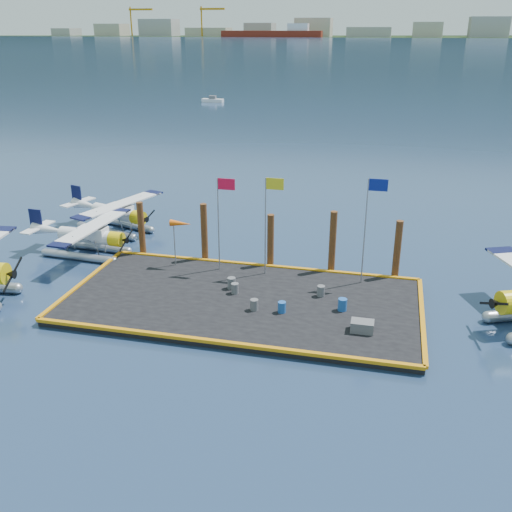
{
  "coord_description": "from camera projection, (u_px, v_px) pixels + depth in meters",
  "views": [
    {
      "loc": [
        7.58,
        -28.46,
        14.92
      ],
      "look_at": [
        0.34,
        2.0,
        2.28
      ],
      "focal_mm": 40.0,
      "sensor_mm": 36.0,
      "label": 1
    }
  ],
  "objects": [
    {
      "name": "piling_1",
      "position": [
        204.0,
        234.0,
        37.83
      ],
      "size": [
        0.44,
        0.44,
        4.2
      ],
      "primitive_type": "cylinder",
      "color": "#452213",
      "rests_on": "ground"
    },
    {
      "name": "dock_bumpers",
      "position": [
        242.0,
        297.0,
        32.7
      ],
      "size": [
        20.25,
        10.25,
        0.18
      ],
      "primitive_type": null,
      "color": "#C77D0B",
      "rests_on": "dock"
    },
    {
      "name": "piling_2",
      "position": [
        271.0,
        243.0,
        36.94
      ],
      "size": [
        0.44,
        0.44,
        3.8
      ],
      "primitive_type": "cylinder",
      "color": "#452213",
      "rests_on": "ground"
    },
    {
      "name": "flagpole_yellow",
      "position": [
        269.0,
        212.0,
        34.47
      ],
      "size": [
        1.14,
        0.08,
        6.2
      ],
      "color": "gray",
      "rests_on": "dock"
    },
    {
      "name": "drum_2",
      "position": [
        342.0,
        305.0,
        31.24
      ],
      "size": [
        0.49,
        0.49,
        0.69
      ],
      "primitive_type": "cylinder",
      "color": "#1B4B97",
      "rests_on": "dock"
    },
    {
      "name": "piling_0",
      "position": [
        142.0,
        230.0,
        38.83
      ],
      "size": [
        0.44,
        0.44,
        4.0
      ],
      "primitive_type": "cylinder",
      "color": "#452213",
      "rests_on": "ground"
    },
    {
      "name": "flagpole_red",
      "position": [
        221.0,
        210.0,
        35.16
      ],
      "size": [
        1.14,
        0.08,
        6.0
      ],
      "color": "gray",
      "rests_on": "dock"
    },
    {
      "name": "drum_5",
      "position": [
        231.0,
        283.0,
        33.87
      ],
      "size": [
        0.49,
        0.49,
        0.69
      ],
      "primitive_type": "cylinder",
      "color": "#525357",
      "rests_on": "dock"
    },
    {
      "name": "ground",
      "position": [
        242.0,
        305.0,
        32.88
      ],
      "size": [
        4000.0,
        4000.0,
        0.0
      ],
      "primitive_type": "plane",
      "color": "navy",
      "rests_on": "ground"
    },
    {
      "name": "piling_3",
      "position": [
        332.0,
        244.0,
        35.99
      ],
      "size": [
        0.44,
        0.44,
        4.3
      ],
      "primitive_type": "cylinder",
      "color": "#452213",
      "rests_on": "ground"
    },
    {
      "name": "flagpole_blue",
      "position": [
        369.0,
        216.0,
        33.12
      ],
      "size": [
        1.14,
        0.08,
        6.5
      ],
      "color": "gray",
      "rests_on": "dock"
    },
    {
      "name": "drum_3",
      "position": [
        254.0,
        305.0,
        31.29
      ],
      "size": [
        0.45,
        0.45,
        0.63
      ],
      "primitive_type": "cylinder",
      "color": "#525357",
      "rests_on": "dock"
    },
    {
      "name": "drum_1",
      "position": [
        282.0,
        307.0,
        31.04
      ],
      "size": [
        0.44,
        0.44,
        0.62
      ],
      "primitive_type": "cylinder",
      "color": "#1B4B97",
      "rests_on": "dock"
    },
    {
      "name": "windsock",
      "position": [
        180.0,
        225.0,
        36.18
      ],
      "size": [
        1.4,
        0.44,
        3.12
      ],
      "color": "gray",
      "rests_on": "dock"
    },
    {
      "name": "drum_0",
      "position": [
        235.0,
        288.0,
        33.26
      ],
      "size": [
        0.44,
        0.44,
        0.62
      ],
      "primitive_type": "cylinder",
      "color": "#525357",
      "rests_on": "dock"
    },
    {
      "name": "crate",
      "position": [
        362.0,
        326.0,
        29.11
      ],
      "size": [
        1.16,
        0.78,
        0.58
      ],
      "primitive_type": "cube",
      "color": "#525357",
      "rests_on": "dock"
    },
    {
      "name": "dock",
      "position": [
        242.0,
        302.0,
        32.81
      ],
      "size": [
        20.0,
        10.0,
        0.4
      ],
      "primitive_type": "cube",
      "color": "black",
      "rests_on": "ground"
    },
    {
      "name": "drum_4",
      "position": [
        321.0,
        291.0,
        32.91
      ],
      "size": [
        0.45,
        0.45,
        0.64
      ],
      "primitive_type": "cylinder",
      "color": "#525357",
      "rests_on": "dock"
    },
    {
      "name": "seaplane_b",
      "position": [
        90.0,
        238.0,
        39.44
      ],
      "size": [
        7.66,
        8.44,
        3.0
      ],
      "rotation": [
        0.0,
        0.0,
        -1.64
      ],
      "color": "#92979F",
      "rests_on": "ground"
    },
    {
      "name": "piling_4",
      "position": [
        397.0,
        252.0,
        35.18
      ],
      "size": [
        0.44,
        0.44,
        4.0
      ],
      "primitive_type": "cylinder",
      "color": "#452213",
      "rests_on": "ground"
    },
    {
      "name": "seaplane_c",
      "position": [
        117.0,
        215.0,
        44.13
      ],
      "size": [
        8.07,
        8.62,
        3.09
      ],
      "rotation": [
        0.0,
        0.0,
        -1.89
      ],
      "color": "#92979F",
      "rests_on": "ground"
    },
    {
      "name": "far_backdrop",
      "position": [
        490.0,
        28.0,
        1545.36
      ],
      "size": [
        3050.0,
        2050.0,
        810.0
      ],
      "color": "black",
      "rests_on": "ground"
    }
  ]
}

